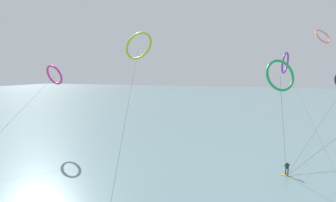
{
  "coord_description": "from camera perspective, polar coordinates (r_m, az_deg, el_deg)",
  "views": [
    {
      "loc": [
        8.92,
        -3.6,
        12.22
      ],
      "look_at": [
        0.0,
        23.23,
        8.89
      ],
      "focal_mm": 26.08,
      "sensor_mm": 36.0,
      "label": 1
    }
  ],
  "objects": [
    {
      "name": "sea_water",
      "position": [
        112.85,
        13.74,
        0.33
      ],
      "size": [
        400.0,
        200.0,
        0.08
      ],
      "primitive_type": "cube",
      "color": "slate",
      "rests_on": "ground"
    },
    {
      "name": "kite_magenta",
      "position": [
        46.68,
        -25.04,
        5.52
      ],
      "size": [
        4.46,
        19.96,
        13.54
      ],
      "rotation": [
        0.0,
        0.0,
        2.95
      ],
      "color": "#CC288E",
      "rests_on": "ground"
    },
    {
      "name": "kite_lime",
      "position": [
        33.85,
        -6.93,
        12.73
      ],
      "size": [
        6.96,
        17.73,
        17.79
      ],
      "rotation": [
        0.0,
        0.0,
        6.11
      ],
      "color": "#8CC62D",
      "rests_on": "ground"
    },
    {
      "name": "kite_violet",
      "position": [
        67.11,
        25.7,
        8.03
      ],
      "size": [
        2.76,
        51.48,
        17.23
      ],
      "rotation": [
        0.0,
        0.0,
        4.36
      ],
      "color": "purple",
      "rests_on": "ground"
    },
    {
      "name": "surfer_amber",
      "position": [
        33.01,
        26.04,
        -14.19
      ],
      "size": [
        1.4,
        0.73,
        1.7
      ],
      "rotation": [
        0.0,
        0.0,
        2.44
      ],
      "color": "orange",
      "rests_on": "ground"
    },
    {
      "name": "kite_emerald",
      "position": [
        26.49,
        24.74,
        5.44
      ],
      "size": [
        3.44,
        5.74,
        13.53
      ],
      "rotation": [
        0.0,
        0.0,
        0.61
      ],
      "color": "#199351",
      "rests_on": "ground"
    },
    {
      "name": "kite_coral",
      "position": [
        67.39,
        32.5,
        12.58
      ],
      "size": [
        4.77,
        55.66,
        22.14
      ],
      "rotation": [
        0.0,
        0.0,
        0.73
      ],
      "color": "#EA7260",
      "rests_on": "ground"
    }
  ]
}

